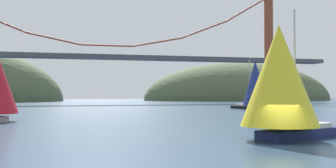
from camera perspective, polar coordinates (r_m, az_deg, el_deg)
The scene contains 5 objects.
ground_plane at distance 26.08m, azimuth 16.19°, elevation -8.35°, with size 360.00×360.00×0.00m, color #2D4760.
headland_right at distance 173.46m, azimuth 10.04°, elevation -2.24°, with size 81.96×44.00×31.52m, color #4C5B3D.
suspension_bridge at distance 118.46m, azimuth -8.47°, elevation 4.41°, with size 138.78×6.00×34.13m.
sailboat_navy_sail at distance 79.22m, azimuth 12.04°, elevation -0.00°, with size 5.60×9.60×9.78m.
sailboat_yellow_sail at distance 28.73m, azimuth 15.48°, elevation 0.73°, with size 9.61×6.78×9.11m.
Camera 1 is at (-13.38, -22.14, 3.28)m, focal length 43.58 mm.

